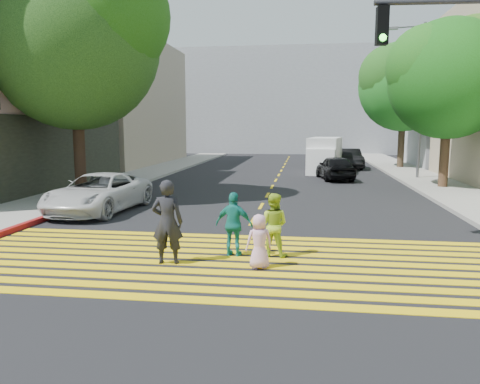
% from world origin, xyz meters
% --- Properties ---
extents(ground, '(120.00, 120.00, 0.00)m').
position_xyz_m(ground, '(0.00, 0.00, 0.00)').
color(ground, black).
extents(sidewalk_left, '(3.00, 40.00, 0.15)m').
position_xyz_m(sidewalk_left, '(-8.50, 22.00, 0.07)').
color(sidewalk_left, gray).
rests_on(sidewalk_left, ground).
extents(sidewalk_right, '(3.00, 60.00, 0.15)m').
position_xyz_m(sidewalk_right, '(8.50, 15.00, 0.07)').
color(sidewalk_right, gray).
rests_on(sidewalk_right, ground).
extents(curb_red, '(0.20, 8.00, 0.16)m').
position_xyz_m(curb_red, '(-6.90, 6.00, 0.08)').
color(curb_red, maroon).
rests_on(curb_red, ground).
extents(crosswalk, '(13.40, 5.30, 0.01)m').
position_xyz_m(crosswalk, '(0.00, 1.28, 0.01)').
color(crosswalk, yellow).
rests_on(crosswalk, ground).
extents(lane_line, '(0.12, 34.40, 0.01)m').
position_xyz_m(lane_line, '(0.00, 22.50, 0.01)').
color(lane_line, yellow).
rests_on(lane_line, ground).
extents(building_left_tan, '(12.00, 16.00, 10.00)m').
position_xyz_m(building_left_tan, '(-16.00, 28.00, 5.00)').
color(building_left_tan, tan).
rests_on(building_left_tan, ground).
extents(building_right_grey, '(10.00, 10.00, 10.00)m').
position_xyz_m(building_right_grey, '(15.00, 30.00, 5.00)').
color(building_right_grey, gray).
rests_on(building_right_grey, ground).
extents(backdrop_block, '(30.00, 8.00, 12.00)m').
position_xyz_m(backdrop_block, '(0.00, 48.00, 6.00)').
color(backdrop_block, gray).
rests_on(backdrop_block, ground).
extents(tree_left, '(9.31, 8.99, 10.19)m').
position_xyz_m(tree_left, '(-7.80, 9.77, 6.87)').
color(tree_left, black).
rests_on(tree_left, ground).
extents(tree_right_near, '(6.37, 5.80, 8.42)m').
position_xyz_m(tree_right_near, '(8.57, 15.20, 5.70)').
color(tree_right_near, '#40241C').
rests_on(tree_right_near, ground).
extents(tree_right_far, '(8.17, 8.01, 9.38)m').
position_xyz_m(tree_right_far, '(8.71, 26.74, 6.34)').
color(tree_right_far, black).
rests_on(tree_right_far, ground).
extents(pedestrian_man, '(0.76, 0.54, 1.94)m').
position_xyz_m(pedestrian_man, '(-1.37, 0.94, 0.97)').
color(pedestrian_man, black).
rests_on(pedestrian_man, ground).
extents(pedestrian_woman, '(0.85, 0.72, 1.54)m').
position_xyz_m(pedestrian_woman, '(0.96, 1.91, 0.77)').
color(pedestrian_woman, '#A6CA2A').
rests_on(pedestrian_woman, ground).
extents(pedestrian_child, '(0.70, 0.58, 1.22)m').
position_xyz_m(pedestrian_child, '(0.73, 0.87, 0.61)').
color(pedestrian_child, '#DBA3C1').
rests_on(pedestrian_child, ground).
extents(pedestrian_extra, '(0.96, 0.51, 1.56)m').
position_xyz_m(pedestrian_extra, '(0.02, 1.79, 0.78)').
color(pedestrian_extra, '#188076').
rests_on(pedestrian_extra, ground).
extents(white_sedan, '(2.72, 5.24, 1.41)m').
position_xyz_m(white_sedan, '(-5.79, 6.95, 0.70)').
color(white_sedan, silver).
rests_on(white_sedan, ground).
extents(dark_car_near, '(2.35, 4.41, 1.43)m').
position_xyz_m(dark_car_near, '(3.43, 18.82, 0.71)').
color(dark_car_near, black).
rests_on(dark_car_near, ground).
extents(silver_car, '(2.51, 4.92, 1.37)m').
position_xyz_m(silver_car, '(3.53, 31.25, 0.68)').
color(silver_car, '#949494').
rests_on(silver_car, ground).
extents(dark_car_parked, '(1.86, 4.55, 1.47)m').
position_xyz_m(dark_car_parked, '(4.91, 26.51, 0.73)').
color(dark_car_parked, black).
rests_on(dark_car_parked, ground).
extents(white_van, '(2.59, 5.24, 2.36)m').
position_xyz_m(white_van, '(2.96, 23.00, 1.12)').
color(white_van, silver).
rests_on(white_van, ground).
extents(street_lamp, '(2.02, 0.52, 8.94)m').
position_xyz_m(street_lamp, '(8.04, 19.44, 5.13)').
color(street_lamp, slate).
rests_on(street_lamp, ground).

